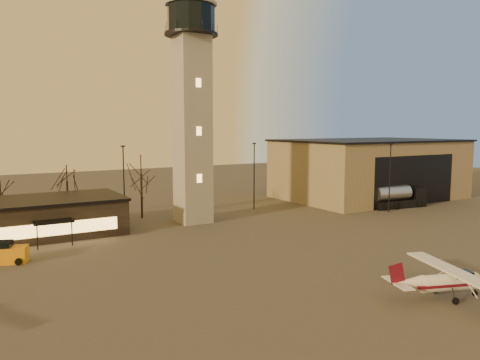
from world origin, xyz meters
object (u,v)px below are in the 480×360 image
at_px(service_cart, 8,255).
at_px(hangar, 369,169).
at_px(control_tower, 192,97).
at_px(fuel_truck, 398,199).
at_px(cessna_front, 450,285).
at_px(terminal, 7,220).

bearing_deg(service_cart, hangar, 31.02).
xyz_separation_m(control_tower, fuel_truck, (32.21, -5.99, -14.94)).
relative_size(hangar, cessna_front, 2.91).
bearing_deg(fuel_truck, cessna_front, -127.63).
bearing_deg(hangar, service_cart, -168.02).
bearing_deg(service_cart, cessna_front, -24.88).
bearing_deg(terminal, service_cart, -94.00).
xyz_separation_m(terminal, service_cart, (-0.73, -10.46, -1.37)).
bearing_deg(cessna_front, control_tower, 116.47).
height_order(control_tower, service_cart, control_tower).
distance_m(hangar, cessna_front, 50.07).
bearing_deg(cessna_front, terminal, 144.74).
height_order(terminal, service_cart, terminal).
distance_m(cessna_front, fuel_truck, 39.89).
bearing_deg(hangar, control_tower, -173.69).
xyz_separation_m(hangar, cessna_front, (-31.34, -38.83, -4.15)).
height_order(cessna_front, service_cart, cessna_front).
bearing_deg(fuel_truck, control_tower, 175.49).
xyz_separation_m(terminal, fuel_truck, (54.20, -7.98, -0.78)).
distance_m(control_tower, fuel_truck, 36.01).
bearing_deg(fuel_truck, hangar, 75.21).
distance_m(cessna_front, service_cart, 38.02).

